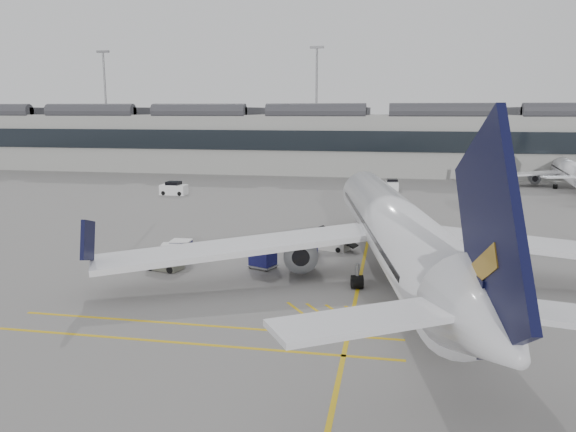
% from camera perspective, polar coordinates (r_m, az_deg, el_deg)
% --- Properties ---
extents(ground, '(220.00, 220.00, 0.00)m').
position_cam_1_polar(ground, '(41.85, -6.60, -5.81)').
color(ground, gray).
rests_on(ground, ground).
extents(terminal, '(200.00, 20.45, 12.40)m').
position_cam_1_polar(terminal, '(111.01, 4.46, 7.71)').
color(terminal, '#9E9E99').
rests_on(terminal, ground).
extents(light_masts, '(113.00, 0.60, 25.45)m').
position_cam_1_polar(light_masts, '(125.07, 4.46, 11.87)').
color(light_masts, slate).
rests_on(light_masts, ground).
extents(apron_markings, '(0.25, 60.00, 0.01)m').
position_cam_1_polar(apron_markings, '(49.75, 7.98, -3.17)').
color(apron_markings, gold).
rests_on(apron_markings, ground).
extents(airliner_main, '(41.02, 45.19, 12.10)m').
position_cam_1_polar(airliner_main, '(39.97, 10.90, -1.46)').
color(airliner_main, white).
rests_on(airliner_main, ground).
extents(airliner_far, '(30.54, 33.52, 8.92)m').
position_cam_1_polar(airliner_far, '(97.01, 26.72, 4.10)').
color(airliner_far, white).
rests_on(airliner_far, ground).
extents(belt_loader, '(4.86, 2.80, 1.93)m').
position_cam_1_polar(belt_loader, '(48.86, 3.85, -2.68)').
color(belt_loader, '#BBB9B2').
rests_on(belt_loader, ground).
extents(baggage_cart_a, '(2.28, 2.10, 1.95)m').
position_cam_1_polar(baggage_cart_a, '(42.70, -2.57, -3.96)').
color(baggage_cart_a, gray).
rests_on(baggage_cart_a, ground).
extents(baggage_cart_b, '(1.60, 1.36, 1.58)m').
position_cam_1_polar(baggage_cart_b, '(46.42, 2.19, -3.02)').
color(baggage_cart_b, gray).
rests_on(baggage_cart_b, ground).
extents(baggage_cart_c, '(1.77, 1.57, 1.61)m').
position_cam_1_polar(baggage_cart_c, '(44.80, -11.76, -3.72)').
color(baggage_cart_c, gray).
rests_on(baggage_cart_c, ground).
extents(baggage_cart_d, '(1.71, 1.43, 1.74)m').
position_cam_1_polar(baggage_cart_d, '(45.34, -10.79, -3.42)').
color(baggage_cart_d, gray).
rests_on(baggage_cart_d, ground).
extents(ramp_agent_a, '(0.68, 0.59, 1.57)m').
position_cam_1_polar(ramp_agent_a, '(46.79, 2.36, -2.98)').
color(ramp_agent_a, orange).
rests_on(ramp_agent_a, ground).
extents(ramp_agent_b, '(0.88, 0.70, 1.77)m').
position_cam_1_polar(ramp_agent_b, '(45.69, -3.52, -3.20)').
color(ramp_agent_b, orange).
rests_on(ramp_agent_b, ground).
extents(pushback_tug, '(2.75, 2.04, 1.38)m').
position_cam_1_polar(pushback_tug, '(43.35, -12.34, -4.57)').
color(pushback_tug, '#505044').
rests_on(pushback_tug, ground).
extents(safety_cone_nose, '(0.34, 0.34, 0.47)m').
position_cam_1_polar(safety_cone_nose, '(59.46, 11.16, -0.77)').
color(safety_cone_nose, '#F24C0A').
rests_on(safety_cone_nose, ground).
extents(safety_cone_engine, '(0.34, 0.34, 0.47)m').
position_cam_1_polar(safety_cone_engine, '(42.85, 14.09, -5.35)').
color(safety_cone_engine, '#F24C0A').
rests_on(safety_cone_engine, ground).
extents(service_van_left, '(3.77, 2.02, 1.89)m').
position_cam_1_polar(service_van_left, '(81.53, -11.53, 2.73)').
color(service_van_left, white).
rests_on(service_van_left, ground).
extents(service_van_mid, '(1.98, 3.47, 1.70)m').
position_cam_1_polar(service_van_mid, '(86.11, 10.52, 3.12)').
color(service_van_mid, white).
rests_on(service_van_mid, ground).
extents(service_van_right, '(3.70, 1.99, 1.86)m').
position_cam_1_polar(service_van_right, '(69.54, 18.82, 1.01)').
color(service_van_right, white).
rests_on(service_van_right, ground).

